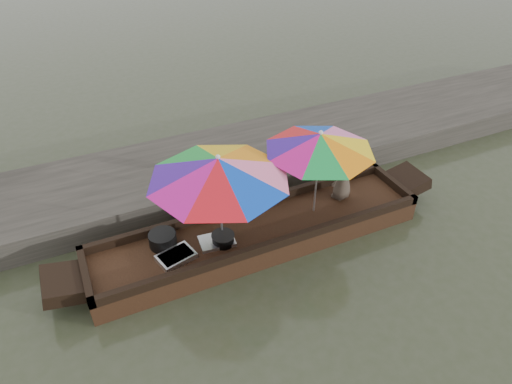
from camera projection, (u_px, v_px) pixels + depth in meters
name	position (u px, v px, depth m)	size (l,w,h in m)	color
water	(258.00, 243.00, 7.70)	(80.00, 80.00, 0.00)	#333B24
dock	(212.00, 166.00, 9.17)	(22.00, 2.20, 0.50)	#2D2B26
boat_hull	(259.00, 235.00, 7.60)	(5.58, 1.20, 0.35)	black
cooking_pot	(163.00, 239.00, 7.08)	(0.43, 0.43, 0.23)	black
tray_crayfish	(176.00, 257.00, 6.87)	(0.55, 0.38, 0.09)	silver
tray_scallop	(217.00, 241.00, 7.18)	(0.55, 0.38, 0.06)	silver
charcoal_grill	(223.00, 239.00, 7.13)	(0.34, 0.34, 0.16)	black
supply_bag	(250.00, 206.00, 7.75)	(0.28, 0.22, 0.26)	silver
vendor	(343.00, 173.00, 7.89)	(0.50, 0.32, 1.01)	#453A2E
umbrella_bow	(220.00, 199.00, 6.82)	(2.14, 2.14, 1.55)	orange
umbrella_stern	(317.00, 173.00, 7.40)	(1.78, 1.78, 1.55)	pink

